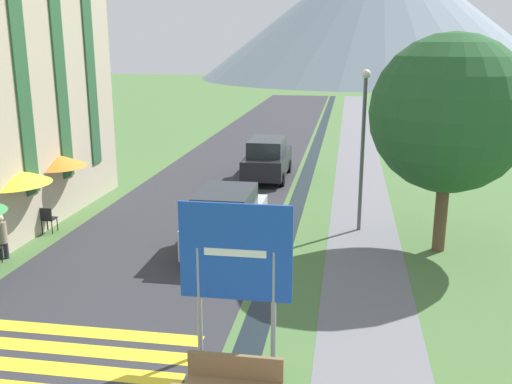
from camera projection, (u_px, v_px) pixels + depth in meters
name	position (u px, v px, depth m)	size (l,w,h in m)	color
ground_plane	(282.00, 172.00, 26.74)	(160.00, 160.00, 0.00)	#476B38
road	(261.00, 137.00, 36.67)	(6.40, 60.00, 0.01)	#2D2D33
footpath	(357.00, 140.00, 35.73)	(2.20, 60.00, 0.01)	slate
drainage_channel	(319.00, 139.00, 36.10)	(0.60, 60.00, 0.00)	black
crosswalk_marking	(52.00, 358.00, 11.02)	(5.44, 2.54, 0.01)	yellow
mountain_distant	(379.00, 9.00, 93.79)	(58.90, 58.90, 22.53)	gray
road_sign	(235.00, 262.00, 10.48)	(2.11, 0.11, 3.13)	gray
parked_car_near	(227.00, 219.00, 16.64)	(1.90, 4.07, 1.82)	#B2B2B7
parked_car_far	(267.00, 158.00, 25.32)	(1.83, 4.36, 1.82)	black
cafe_chair_far_right	(48.00, 217.00, 18.13)	(0.40, 0.40, 0.85)	black
cafe_umbrella_middle_yellow	(10.00, 175.00, 16.89)	(2.37, 2.37, 2.34)	#B7B2A8
cafe_umbrella_rear_orange	(55.00, 160.00, 19.13)	(2.09, 2.09, 2.31)	#B7B2A8
person_seated_far	(1.00, 234.00, 15.94)	(0.32, 0.32, 1.29)	#282833
person_seated_near	(23.00, 214.00, 17.90)	(0.32, 0.32, 1.26)	#282833
streetlamp	(363.00, 137.00, 17.80)	(0.28, 0.28, 5.12)	#515156
tree_by_path	(450.00, 114.00, 15.74)	(4.41, 4.41, 6.22)	brown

